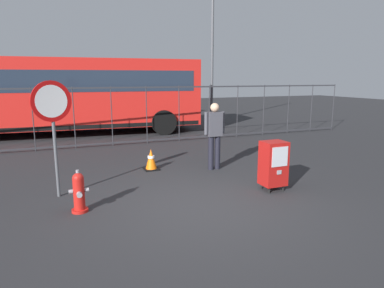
{
  "coord_description": "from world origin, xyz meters",
  "views": [
    {
      "loc": [
        -2.31,
        -5.3,
        2.28
      ],
      "look_at": [
        0.3,
        1.2,
        0.9
      ],
      "focal_mm": 31.63,
      "sensor_mm": 36.0,
      "label": 1
    }
  ],
  "objects": [
    {
      "name": "pedestrian",
      "position": [
        1.3,
        2.18,
        0.95
      ],
      "size": [
        0.55,
        0.22,
        1.67
      ],
      "color": "black",
      "rests_on": "ground_plane"
    },
    {
      "name": "bus_far",
      "position": [
        -2.87,
        13.12,
        1.71
      ],
      "size": [
        10.74,
        3.88,
        3.0
      ],
      "rotation": [
        0.0,
        0.0,
        0.13
      ],
      "color": "#19519E",
      "rests_on": "ground_plane"
    },
    {
      "name": "stop_sign",
      "position": [
        -2.38,
        1.48,
        1.6
      ],
      "size": [
        0.71,
        0.31,
        2.23
      ],
      "color": "#4C4F54",
      "rests_on": "ground_plane"
    },
    {
      "name": "ground_plane",
      "position": [
        0.0,
        0.0,
        0.0
      ],
      "size": [
        60.0,
        60.0,
        0.0
      ],
      "primitive_type": "plane",
      "color": "#262628"
    },
    {
      "name": "newspaper_box_primary",
      "position": [
        1.7,
        0.26,
        0.57
      ],
      "size": [
        0.48,
        0.42,
        1.02
      ],
      "color": "black",
      "rests_on": "ground_plane"
    },
    {
      "name": "traffic_cone",
      "position": [
        -0.19,
        2.73,
        0.26
      ],
      "size": [
        0.36,
        0.36,
        0.53
      ],
      "color": "black",
      "rests_on": "ground_plane"
    },
    {
      "name": "fence_barrier",
      "position": [
        0.0,
        6.18,
        1.02
      ],
      "size": [
        18.03,
        0.04,
        2.0
      ],
      "color": "#2D2D33",
      "rests_on": "ground_plane"
    },
    {
      "name": "bus_near",
      "position": [
        -1.89,
        9.18,
        1.71
      ],
      "size": [
        10.66,
        3.39,
        3.0
      ],
      "rotation": [
        0.0,
        0.0,
        -0.07
      ],
      "color": "red",
      "rests_on": "ground_plane"
    },
    {
      "name": "street_light_near_left",
      "position": [
        5.24,
        10.74,
        4.29
      ],
      "size": [
        0.32,
        0.32,
        7.44
      ],
      "color": "#4C4F54",
      "rests_on": "ground_plane"
    },
    {
      "name": "fire_hydrant",
      "position": [
        -2.06,
        0.54,
        0.35
      ],
      "size": [
        0.33,
        0.31,
        0.75
      ],
      "color": "red",
      "rests_on": "ground_plane"
    }
  ]
}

